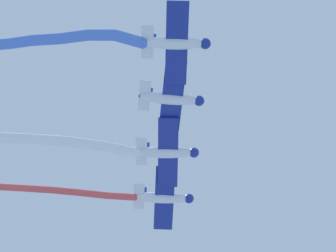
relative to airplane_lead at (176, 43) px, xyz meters
name	(u,v)px	position (x,y,z in m)	size (l,w,h in m)	color
airplane_lead	(176,43)	(0.00, 0.00, 0.00)	(5.98, 7.84, 1.93)	silver
smoke_trail_lead	(5,45)	(14.29, 2.38, 1.93)	(24.54, 3.18, 4.72)	#4C75DB
airplane_left_wing	(172,99)	(1.73, -5.29, 0.30)	(5.99, 7.79, 1.93)	silver
airplane_right_wing	(167,152)	(3.45, -10.55, 0.00)	(5.98, 7.84, 1.93)	silver
smoke_trail_right_wing	(32,138)	(14.55, -5.86, -0.31)	(17.64, 9.20, 1.87)	white
airplane_slot	(164,198)	(5.17, -15.83, 0.30)	(5.99, 7.83, 1.93)	silver
smoke_trail_slot	(23,190)	(18.04, -12.22, 1.14)	(21.20, 5.64, 2.70)	#DB4C4C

